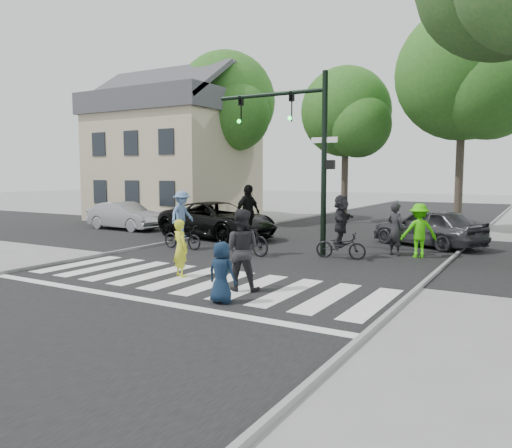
{
  "coord_description": "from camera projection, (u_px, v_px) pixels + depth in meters",
  "views": [
    {
      "loc": [
        7.55,
        -9.05,
        2.72
      ],
      "look_at": [
        0.5,
        3.0,
        1.3
      ],
      "focal_mm": 35.0,
      "sensor_mm": 36.0,
      "label": 1
    }
  ],
  "objects": [
    {
      "name": "bg_tree_0",
      "position": [
        167.0,
        119.0,
        31.85
      ],
      "size": [
        5.46,
        5.2,
        8.97
      ],
      "color": "brown",
      "rests_on": "ground"
    },
    {
      "name": "bg_tree_1",
      "position": [
        228.0,
        105.0,
        28.82
      ],
      "size": [
        6.09,
        5.8,
        9.8
      ],
      "color": "brown",
      "rests_on": "ground"
    },
    {
      "name": "cyclist_right",
      "position": [
        341.0,
        230.0,
        15.85
      ],
      "size": [
        1.67,
        1.55,
        2.05
      ],
      "color": "black",
      "rests_on": "ground"
    },
    {
      "name": "cyclist_mid",
      "position": [
        248.0,
        226.0,
        16.5
      ],
      "size": [
        1.87,
        1.17,
        2.35
      ],
      "color": "black",
      "rests_on": "ground"
    },
    {
      "name": "ground",
      "position": [
        174.0,
        288.0,
        11.84
      ],
      "size": [
        120.0,
        120.0,
        0.0
      ],
      "primitive_type": "plane",
      "color": "gray",
      "rests_on": "ground"
    },
    {
      "name": "bystander_hivis",
      "position": [
        419.0,
        231.0,
        16.06
      ],
      "size": [
        1.31,
        1.11,
        1.76
      ],
      "primitive_type": "imported",
      "rotation": [
        0.0,
        0.0,
        3.63
      ],
      "color": "#3CCF09",
      "rests_on": "ground"
    },
    {
      "name": "car_grey",
      "position": [
        428.0,
        227.0,
        18.55
      ],
      "size": [
        4.56,
        3.26,
        1.44
      ],
      "primitive_type": "imported",
      "rotation": [
        0.0,
        0.0,
        -1.98
      ],
      "color": "#353539",
      "rests_on": "ground"
    },
    {
      "name": "house",
      "position": [
        174.0,
        155.0,
        29.23
      ],
      "size": [
        8.4,
        8.1,
        8.82
      ],
      "color": "beige",
      "rests_on": "ground"
    },
    {
      "name": "cyclist_left",
      "position": [
        182.0,
        224.0,
        17.88
      ],
      "size": [
        1.67,
        1.09,
        2.1
      ],
      "color": "black",
      "rests_on": "ground"
    },
    {
      "name": "traffic_signal",
      "position": [
        301.0,
        138.0,
        16.58
      ],
      "size": [
        4.45,
        0.29,
        6.0
      ],
      "color": "black",
      "rests_on": "ground"
    },
    {
      "name": "pedestrian_child",
      "position": [
        222.0,
        273.0,
        10.42
      ],
      "size": [
        0.64,
        0.42,
        1.31
      ],
      "primitive_type": "imported",
      "rotation": [
        0.0,
        0.0,
        3.13
      ],
      "color": "#102137",
      "rests_on": "ground"
    },
    {
      "name": "car_silver",
      "position": [
        125.0,
        216.0,
        24.11
      ],
      "size": [
        4.13,
        1.62,
        1.34
      ],
      "primitive_type": "imported",
      "rotation": [
        0.0,
        0.0,
        1.52
      ],
      "color": "#A2A2A6",
      "rests_on": "ground"
    },
    {
      "name": "bg_tree_2",
      "position": [
        349.0,
        115.0,
        26.4
      ],
      "size": [
        5.04,
        4.8,
        8.4
      ],
      "color": "brown",
      "rests_on": "ground"
    },
    {
      "name": "curb_right",
      "position": [
        437.0,
        272.0,
        13.59
      ],
      "size": [
        0.1,
        70.0,
        0.1
      ],
      "primitive_type": "cube",
      "color": "gray",
      "rests_on": "ground"
    },
    {
      "name": "bg_tree_3",
      "position": [
        470.0,
        78.0,
        22.08
      ],
      "size": [
        6.3,
        6.0,
        10.2
      ],
      "color": "brown",
      "rests_on": "ground"
    },
    {
      "name": "car_suv",
      "position": [
        218.0,
        220.0,
        20.95
      ],
      "size": [
        5.89,
        3.63,
        1.52
      ],
      "primitive_type": "imported",
      "rotation": [
        0.0,
        0.0,
        1.36
      ],
      "color": "black",
      "rests_on": "ground"
    },
    {
      "name": "road_stem",
      "position": [
        274.0,
        258.0,
        16.13
      ],
      "size": [
        10.0,
        70.0,
        0.01
      ],
      "primitive_type": "cube",
      "color": "black",
      "rests_on": "ground"
    },
    {
      "name": "curb_left",
      "position": [
        155.0,
        245.0,
        18.66
      ],
      "size": [
        0.1,
        70.0,
        0.1
      ],
      "primitive_type": "cube",
      "color": "gray",
      "rests_on": "ground"
    },
    {
      "name": "pedestrian_adult",
      "position": [
        241.0,
        250.0,
        11.55
      ],
      "size": [
        1.11,
        0.99,
        1.9
      ],
      "primitive_type": "imported",
      "rotation": [
        0.0,
        0.0,
        3.49
      ],
      "color": "black",
      "rests_on": "ground"
    },
    {
      "name": "pedestrian_woman",
      "position": [
        181.0,
        248.0,
        13.09
      ],
      "size": [
        0.65,
        0.56,
        1.52
      ],
      "primitive_type": "imported",
      "rotation": [
        0.0,
        0.0,
        2.73
      ],
      "color": "#CCD32B",
      "rests_on": "ground"
    },
    {
      "name": "crosswalk",
      "position": [
        191.0,
        283.0,
        12.4
      ],
      "size": [
        10.0,
        3.85,
        0.01
      ],
      "color": "silver",
      "rests_on": "ground"
    },
    {
      "name": "bystander_dark",
      "position": [
        396.0,
        229.0,
        16.45
      ],
      "size": [
        0.77,
        0.67,
        1.77
      ],
      "primitive_type": "imported",
      "rotation": [
        0.0,
        0.0,
        2.66
      ],
      "color": "black",
      "rests_on": "ground"
    },
    {
      "name": "road_cross",
      "position": [
        312.0,
        246.0,
        18.7
      ],
      "size": [
        70.0,
        10.0,
        0.01
      ],
      "primitive_type": "cube",
      "color": "black",
      "rests_on": "ground"
    }
  ]
}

